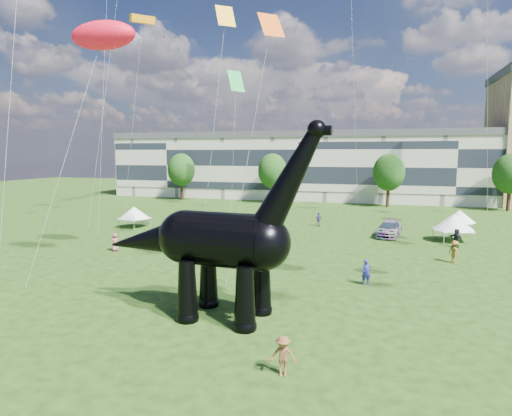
# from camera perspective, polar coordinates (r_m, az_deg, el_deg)

# --- Properties ---
(ground) EXTENTS (220.00, 220.00, 0.00)m
(ground) POSITION_cam_1_polar(r_m,az_deg,el_deg) (24.43, -1.43, -14.22)
(ground) COLOR #16330C
(ground) RESTS_ON ground
(terrace_row) EXTENTS (78.00, 11.00, 12.00)m
(terrace_row) POSITION_cam_1_polar(r_m,az_deg,el_deg) (85.00, 6.33, 5.29)
(terrace_row) COLOR beige
(terrace_row) RESTS_ON ground
(tree_far_left) EXTENTS (5.20, 5.20, 9.44)m
(tree_far_left) POSITION_cam_1_polar(r_m,az_deg,el_deg) (83.33, -9.93, 5.39)
(tree_far_left) COLOR #382314
(tree_far_left) RESTS_ON ground
(tree_mid_left) EXTENTS (5.20, 5.20, 9.44)m
(tree_mid_left) POSITION_cam_1_polar(r_m,az_deg,el_deg) (77.04, 2.20, 5.34)
(tree_mid_left) COLOR #382314
(tree_mid_left) RESTS_ON ground
(tree_mid_right) EXTENTS (5.20, 5.20, 9.44)m
(tree_mid_right) POSITION_cam_1_polar(r_m,az_deg,el_deg) (74.67, 17.30, 4.95)
(tree_mid_right) COLOR #382314
(tree_mid_right) RESTS_ON ground
(tree_far_right) EXTENTS (5.20, 5.20, 9.44)m
(tree_far_right) POSITION_cam_1_polar(r_m,az_deg,el_deg) (77.03, 30.84, 4.31)
(tree_far_right) COLOR #382314
(tree_far_right) RESTS_ON ground
(dinosaur_sculpture) EXTENTS (13.46, 3.94, 10.98)m
(dinosaur_sculpture) POSITION_cam_1_polar(r_m,az_deg,el_deg) (23.44, -5.49, -4.59)
(dinosaur_sculpture) COLOR black
(dinosaur_sculpture) RESTS_ON ground
(car_silver) EXTENTS (1.86, 4.21, 1.41)m
(car_silver) POSITION_cam_1_polar(r_m,az_deg,el_deg) (49.51, -10.49, -2.40)
(car_silver) COLOR silver
(car_silver) RESTS_ON ground
(car_grey) EXTENTS (4.89, 2.98, 1.52)m
(car_grey) POSITION_cam_1_polar(r_m,az_deg,el_deg) (42.13, 0.69, -3.91)
(car_grey) COLOR slate
(car_grey) RESTS_ON ground
(car_white) EXTENTS (5.13, 2.67, 1.38)m
(car_white) POSITION_cam_1_polar(r_m,az_deg,el_deg) (53.70, 0.98, -1.54)
(car_white) COLOR white
(car_white) RESTS_ON ground
(car_dark) EXTENTS (3.06, 5.81, 1.60)m
(car_dark) POSITION_cam_1_polar(r_m,az_deg,el_deg) (48.58, 17.31, -2.68)
(car_dark) COLOR #595960
(car_dark) RESTS_ON ground
(gazebo_near) EXTENTS (4.82, 4.82, 2.77)m
(gazebo_near) POSITION_cam_1_polar(r_m,az_deg,el_deg) (48.10, 24.84, -1.75)
(gazebo_near) COLOR white
(gazebo_near) RESTS_ON ground
(gazebo_far) EXTENTS (4.24, 4.24, 2.44)m
(gazebo_far) POSITION_cam_1_polar(r_m,az_deg,el_deg) (54.69, 25.48, -1.01)
(gazebo_far) COLOR white
(gazebo_far) RESTS_ON ground
(gazebo_left) EXTENTS (4.43, 4.43, 2.54)m
(gazebo_left) POSITION_cam_1_polar(r_m,az_deg,el_deg) (53.99, -15.94, -0.60)
(gazebo_left) COLOR white
(gazebo_left) RESTS_ON ground
(visitors) EXTENTS (40.16, 39.06, 1.85)m
(visitors) POSITION_cam_1_polar(r_m,az_deg,el_deg) (38.29, 12.21, -5.05)
(visitors) COLOR #388C4D
(visitors) RESTS_ON ground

